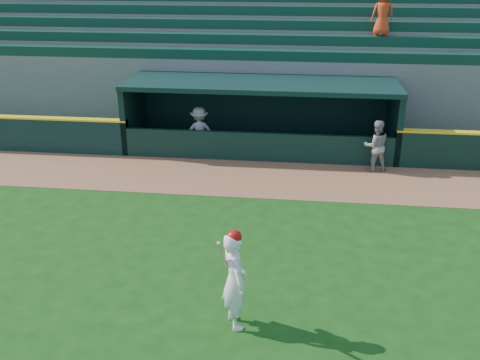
# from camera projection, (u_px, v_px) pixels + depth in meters

# --- Properties ---
(ground) EXTENTS (120.00, 120.00, 0.00)m
(ground) POSITION_uv_depth(u_px,v_px,m) (232.00, 259.00, 12.24)
(ground) COLOR #144110
(ground) RESTS_ON ground
(warning_track) EXTENTS (40.00, 3.00, 0.01)m
(warning_track) POSITION_uv_depth(u_px,v_px,m) (252.00, 178.00, 16.73)
(warning_track) COLOR #915B3A
(warning_track) RESTS_ON ground
(dugout_player_front) EXTENTS (0.90, 0.75, 1.67)m
(dugout_player_front) POSITION_uv_depth(u_px,v_px,m) (376.00, 146.00, 17.07)
(dugout_player_front) COLOR gray
(dugout_player_front) RESTS_ON ground
(dugout_player_inside) EXTENTS (1.20, 0.83, 1.69)m
(dugout_player_inside) POSITION_uv_depth(u_px,v_px,m) (200.00, 131.00, 18.47)
(dugout_player_inside) COLOR gray
(dugout_player_inside) RESTS_ON ground
(dugout) EXTENTS (9.40, 2.80, 2.46)m
(dugout) POSITION_uv_depth(u_px,v_px,m) (261.00, 110.00, 19.06)
(dugout) COLOR slate
(dugout) RESTS_ON ground
(stands) EXTENTS (34.50, 6.25, 7.61)m
(stands) POSITION_uv_depth(u_px,v_px,m) (272.00, 59.00, 22.84)
(stands) COLOR slate
(stands) RESTS_ON ground
(batter_at_plate) EXTENTS (0.72, 0.90, 2.00)m
(batter_at_plate) POSITION_uv_depth(u_px,v_px,m) (234.00, 279.00, 9.68)
(batter_at_plate) COLOR white
(batter_at_plate) RESTS_ON ground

